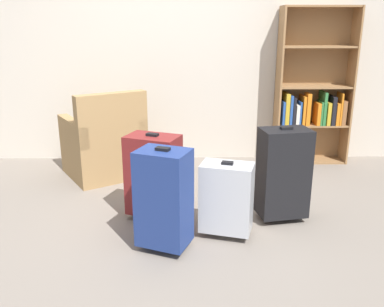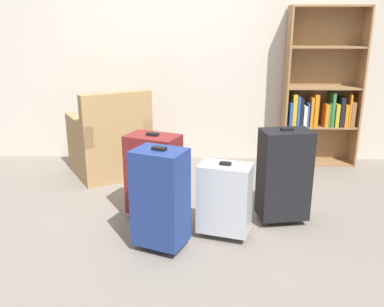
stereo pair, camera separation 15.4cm
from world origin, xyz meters
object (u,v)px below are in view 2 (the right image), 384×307
Objects in this scene: suitcase_silver at (225,198)px; suitcase_black at (284,174)px; suitcase_navy_blue at (160,197)px; bookshelf at (321,95)px; mug at (150,176)px; armchair at (110,145)px; suitcase_dark_red at (154,174)px.

suitcase_black is (0.47, 0.26, 0.10)m from suitcase_silver.
suitcase_black is 1.02m from suitcase_navy_blue.
bookshelf reaches higher than suitcase_black.
suitcase_navy_blue is (-0.45, -0.18, 0.08)m from suitcase_silver.
suitcase_black reaches higher than mug.
armchair is 1.35× the size of suitcase_dark_red.
bookshelf reaches higher than suitcase_silver.
suitcase_silver is (-1.12, -1.78, -0.47)m from bookshelf.
suitcase_silver is 0.78× the size of suitcase_navy_blue.
suitcase_navy_blue is 0.50m from suitcase_dark_red.
bookshelf is at bearing 51.37° from suitcase_navy_blue.
mug is 0.16× the size of suitcase_navy_blue.
suitcase_silver is 0.75× the size of suitcase_black.
suitcase_black is at bearing -33.58° from armchair.
mug is at bearing 100.65° from suitcase_navy_blue.
bookshelf is 2.39× the size of suitcase_dark_red.
suitcase_navy_blue is 1.04× the size of suitcase_dark_red.
suitcase_navy_blue is at bearing -154.21° from suitcase_black.
mug is at bearing -22.94° from armchair.
bookshelf is at bearing 66.80° from suitcase_black.
suitcase_navy_blue reaches higher than mug.
armchair is at bearing 130.53° from suitcase_silver.
suitcase_silver is at bearing -151.13° from suitcase_black.
armchair is 8.02× the size of mug.
armchair is 1.25× the size of suitcase_black.
suitcase_dark_red is at bearing -138.69° from bookshelf.
suitcase_dark_red reaches higher than mug.
suitcase_silver is (1.13, -1.32, -0.01)m from armchair.
bookshelf is 2.93× the size of suitcase_silver.
suitcase_dark_red is (0.58, -1.01, 0.05)m from armchair.
armchair is (-2.25, -0.46, -0.46)m from bookshelf.
armchair reaches higher than suitcase_navy_blue.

